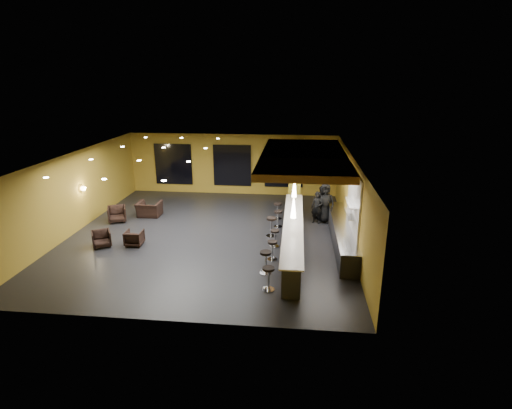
# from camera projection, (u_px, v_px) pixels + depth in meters

# --- Properties ---
(floor) EXTENTS (12.00, 13.00, 0.10)m
(floor) POSITION_uv_depth(u_px,v_px,m) (210.00, 236.00, 17.57)
(floor) COLOR black
(floor) RESTS_ON ground
(ceiling) EXTENTS (12.00, 13.00, 0.10)m
(ceiling) POSITION_uv_depth(u_px,v_px,m) (207.00, 155.00, 16.46)
(ceiling) COLOR black
(wall_back) EXTENTS (12.00, 0.10, 3.50)m
(wall_back) POSITION_uv_depth(u_px,v_px,m) (232.00, 164.00, 23.21)
(wall_back) COLOR olive
(wall_back) RESTS_ON floor
(wall_front) EXTENTS (12.00, 0.10, 3.50)m
(wall_front) POSITION_uv_depth(u_px,v_px,m) (156.00, 266.00, 10.82)
(wall_front) COLOR olive
(wall_front) RESTS_ON floor
(wall_left) EXTENTS (0.10, 13.00, 3.50)m
(wall_left) POSITION_uv_depth(u_px,v_px,m) (74.00, 193.00, 17.60)
(wall_left) COLOR olive
(wall_left) RESTS_ON floor
(wall_right) EXTENTS (0.10, 13.00, 3.50)m
(wall_right) POSITION_uv_depth(u_px,v_px,m) (352.00, 201.00, 16.43)
(wall_right) COLOR olive
(wall_right) RESTS_ON floor
(wood_soffit) EXTENTS (3.60, 8.00, 0.28)m
(wood_soffit) POSITION_uv_depth(u_px,v_px,m) (304.00, 157.00, 17.08)
(wood_soffit) COLOR #925D2A
(wood_soffit) RESTS_ON ceiling
(window_left) EXTENTS (2.20, 0.06, 2.40)m
(window_left) POSITION_uv_depth(u_px,v_px,m) (173.00, 164.00, 23.47)
(window_left) COLOR black
(window_left) RESTS_ON wall_back
(window_center) EXTENTS (2.20, 0.06, 2.40)m
(window_center) POSITION_uv_depth(u_px,v_px,m) (232.00, 165.00, 23.12)
(window_center) COLOR black
(window_center) RESTS_ON wall_back
(window_right) EXTENTS (2.20, 0.06, 2.40)m
(window_right) POSITION_uv_depth(u_px,v_px,m) (284.00, 167.00, 22.83)
(window_right) COLOR black
(window_right) RESTS_ON wall_back
(tile_backsplash) EXTENTS (0.06, 3.20, 2.40)m
(tile_backsplash) POSITION_uv_depth(u_px,v_px,m) (354.00, 202.00, 15.41)
(tile_backsplash) COLOR white
(tile_backsplash) RESTS_ON wall_right
(bar_counter) EXTENTS (0.60, 8.00, 1.00)m
(bar_counter) POSITION_uv_depth(u_px,v_px,m) (293.00, 236.00, 16.10)
(bar_counter) COLOR black
(bar_counter) RESTS_ON floor
(bar_top) EXTENTS (0.78, 8.10, 0.05)m
(bar_top) POSITION_uv_depth(u_px,v_px,m) (293.00, 224.00, 15.94)
(bar_top) COLOR silver
(bar_top) RESTS_ON bar_counter
(prep_counter) EXTENTS (0.70, 6.00, 0.86)m
(prep_counter) POSITION_uv_depth(u_px,v_px,m) (342.00, 235.00, 16.40)
(prep_counter) COLOR black
(prep_counter) RESTS_ON floor
(prep_top) EXTENTS (0.72, 6.00, 0.03)m
(prep_top) POSITION_uv_depth(u_px,v_px,m) (342.00, 225.00, 16.26)
(prep_top) COLOR silver
(prep_top) RESTS_ON prep_counter
(wall_shelf_lower) EXTENTS (0.30, 1.50, 0.03)m
(wall_shelf_lower) POSITION_uv_depth(u_px,v_px,m) (350.00, 214.00, 15.36)
(wall_shelf_lower) COLOR silver
(wall_shelf_lower) RESTS_ON wall_right
(wall_shelf_upper) EXTENTS (0.30, 1.50, 0.03)m
(wall_shelf_upper) POSITION_uv_depth(u_px,v_px,m) (351.00, 203.00, 15.22)
(wall_shelf_upper) COLOR silver
(wall_shelf_upper) RESTS_ON wall_right
(column) EXTENTS (0.60, 0.60, 3.50)m
(column) POSITION_uv_depth(u_px,v_px,m) (295.00, 178.00, 20.07)
(column) COLOR olive
(column) RESTS_ON floor
(wall_sconce) EXTENTS (0.22, 0.22, 0.22)m
(wall_sconce) POSITION_uv_depth(u_px,v_px,m) (83.00, 189.00, 18.04)
(wall_sconce) COLOR #FFE5B2
(wall_sconce) RESTS_ON wall_left
(pendant_0) EXTENTS (0.20, 0.20, 0.70)m
(pendant_0) POSITION_uv_depth(u_px,v_px,m) (293.00, 208.00, 13.64)
(pendant_0) COLOR white
(pendant_0) RESTS_ON wood_soffit
(pendant_1) EXTENTS (0.20, 0.20, 0.70)m
(pendant_1) POSITION_uv_depth(u_px,v_px,m) (294.00, 189.00, 16.00)
(pendant_1) COLOR white
(pendant_1) RESTS_ON wood_soffit
(pendant_2) EXTENTS (0.20, 0.20, 0.70)m
(pendant_2) POSITION_uv_depth(u_px,v_px,m) (295.00, 174.00, 18.37)
(pendant_2) COLOR white
(pendant_2) RESTS_ON wood_soffit
(staff_a) EXTENTS (0.66, 0.57, 1.54)m
(staff_a) POSITION_uv_depth(u_px,v_px,m) (317.00, 208.00, 18.71)
(staff_a) COLOR black
(staff_a) RESTS_ON floor
(staff_b) EXTENTS (0.90, 0.75, 1.67)m
(staff_b) POSITION_uv_depth(u_px,v_px,m) (323.00, 203.00, 19.20)
(staff_b) COLOR black
(staff_b) RESTS_ON floor
(staff_c) EXTENTS (0.94, 0.63, 1.90)m
(staff_c) POSITION_uv_depth(u_px,v_px,m) (325.00, 203.00, 18.78)
(staff_c) COLOR black
(staff_c) RESTS_ON floor
(armchair_a) EXTENTS (0.98, 0.99, 0.66)m
(armchair_a) POSITION_uv_depth(u_px,v_px,m) (101.00, 239.00, 16.26)
(armchair_a) COLOR black
(armchair_a) RESTS_ON floor
(armchair_b) EXTENTS (0.70, 0.72, 0.63)m
(armchair_b) POSITION_uv_depth(u_px,v_px,m) (134.00, 238.00, 16.39)
(armchair_b) COLOR black
(armchair_b) RESTS_ON floor
(armchair_c) EXTENTS (1.07, 1.08, 0.75)m
(armchair_c) POSITION_uv_depth(u_px,v_px,m) (117.00, 214.00, 19.03)
(armchair_c) COLOR black
(armchair_c) RESTS_ON floor
(armchair_d) EXTENTS (1.13, 0.99, 0.73)m
(armchair_d) POSITION_uv_depth(u_px,v_px,m) (149.00, 209.00, 19.76)
(armchair_d) COLOR black
(armchair_d) RESTS_ON floor
(bar_stool_0) EXTENTS (0.41, 0.41, 0.81)m
(bar_stool_0) POSITION_uv_depth(u_px,v_px,m) (268.00, 276.00, 12.87)
(bar_stool_0) COLOR silver
(bar_stool_0) RESTS_ON floor
(bar_stool_1) EXTENTS (0.42, 0.42, 0.84)m
(bar_stool_1) POSITION_uv_depth(u_px,v_px,m) (266.00, 259.00, 13.96)
(bar_stool_1) COLOR silver
(bar_stool_1) RESTS_ON floor
(bar_stool_2) EXTENTS (0.38, 0.38, 0.76)m
(bar_stool_2) POSITION_uv_depth(u_px,v_px,m) (272.00, 248.00, 15.02)
(bar_stool_2) COLOR silver
(bar_stool_2) RESTS_ON floor
(bar_stool_3) EXTENTS (0.36, 0.36, 0.71)m
(bar_stool_3) POSITION_uv_depth(u_px,v_px,m) (275.00, 236.00, 16.20)
(bar_stool_3) COLOR silver
(bar_stool_3) RESTS_ON floor
(bar_stool_4) EXTENTS (0.44, 0.44, 0.87)m
(bar_stool_4) POSITION_uv_depth(u_px,v_px,m) (271.00, 224.00, 17.20)
(bar_stool_4) COLOR silver
(bar_stool_4) RESTS_ON floor
(bar_stool_5) EXTENTS (0.39, 0.39, 0.77)m
(bar_stool_5) POSITION_uv_depth(u_px,v_px,m) (278.00, 217.00, 18.30)
(bar_stool_5) COLOR silver
(bar_stool_5) RESTS_ON floor
(bar_stool_6) EXTENTS (0.41, 0.41, 0.80)m
(bar_stool_6) POSITION_uv_depth(u_px,v_px,m) (278.00, 209.00, 19.31)
(bar_stool_6) COLOR silver
(bar_stool_6) RESTS_ON floor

